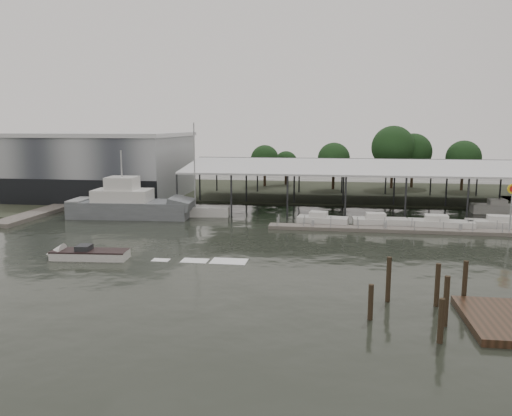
# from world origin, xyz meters

# --- Properties ---
(ground) EXTENTS (200.00, 200.00, 0.00)m
(ground) POSITION_xyz_m (0.00, 0.00, 0.00)
(ground) COLOR black
(ground) RESTS_ON ground
(land_strip_far) EXTENTS (140.00, 30.00, 0.30)m
(land_strip_far) POSITION_xyz_m (0.00, 42.00, 0.10)
(land_strip_far) COLOR #313729
(land_strip_far) RESTS_ON ground
(land_strip_west) EXTENTS (20.00, 40.00, 0.30)m
(land_strip_west) POSITION_xyz_m (-40.00, 30.00, 0.10)
(land_strip_west) COLOR #313729
(land_strip_west) RESTS_ON ground
(storage_warehouse) EXTENTS (24.50, 20.50, 10.50)m
(storage_warehouse) POSITION_xyz_m (-28.00, 29.94, 5.29)
(storage_warehouse) COLOR #969CA0
(storage_warehouse) RESTS_ON ground
(covered_boat_shed) EXTENTS (58.24, 24.00, 6.96)m
(covered_boat_shed) POSITION_xyz_m (17.00, 28.00, 6.13)
(covered_boat_shed) COLOR silver
(covered_boat_shed) RESTS_ON ground
(trawler_dock) EXTENTS (3.00, 18.00, 0.50)m
(trawler_dock) POSITION_xyz_m (-30.00, 14.00, 0.25)
(trawler_dock) COLOR slate
(trawler_dock) RESTS_ON ground
(floating_dock) EXTENTS (28.00, 2.00, 1.40)m
(floating_dock) POSITION_xyz_m (15.00, 10.00, 0.20)
(floating_dock) COLOR slate
(floating_dock) RESTS_ON ground
(shell_fuel_sign) EXTENTS (1.10, 0.18, 5.55)m
(shell_fuel_sign) POSITION_xyz_m (27.00, 9.99, 3.93)
(shell_fuel_sign) COLOR #999C9F
(shell_fuel_sign) RESTS_ON ground
(grey_trawler) EXTENTS (16.02, 5.67, 8.84)m
(grey_trawler) POSITION_xyz_m (-17.32, 13.89, 1.58)
(grey_trawler) COLOR slate
(grey_trawler) RESTS_ON ground
(white_sailboat) EXTENTS (9.99, 3.81, 12.19)m
(white_sailboat) POSITION_xyz_m (-10.12, 16.07, 0.64)
(white_sailboat) COLOR silver
(white_sailboat) RESTS_ON ground
(speedboat_underway) EXTENTS (18.34, 3.60, 2.00)m
(speedboat_underway) POSITION_xyz_m (-13.55, -5.98, 0.39)
(speedboat_underway) COLOR silver
(speedboat_underway) RESTS_ON ground
(moored_cruiser_0) EXTENTS (6.09, 2.94, 1.70)m
(moored_cruiser_0) POSITION_xyz_m (6.99, 12.12, 0.61)
(moored_cruiser_0) COLOR silver
(moored_cruiser_0) RESTS_ON ground
(moored_cruiser_1) EXTENTS (6.31, 2.49, 1.70)m
(moored_cruiser_1) POSITION_xyz_m (13.56, 12.19, 0.61)
(moored_cruiser_1) COLOR silver
(moored_cruiser_1) RESTS_ON ground
(moored_cruiser_2) EXTENTS (7.28, 2.85, 1.70)m
(moored_cruiser_2) POSITION_xyz_m (20.23, 11.85, 0.61)
(moored_cruiser_2) COLOR silver
(moored_cruiser_2) RESTS_ON ground
(moored_cruiser_3) EXTENTS (8.66, 3.04, 1.70)m
(moored_cruiser_3) POSITION_xyz_m (27.40, 12.51, 0.61)
(moored_cruiser_3) COLOR silver
(moored_cruiser_3) RESTS_ON ground
(mooring_pilings) EXTENTS (6.83, 7.58, 3.67)m
(mooring_pilings) POSITION_xyz_m (13.86, -15.08, 1.08)
(mooring_pilings) COLOR #322719
(mooring_pilings) RESTS_ON ground
(horizon_tree_line) EXTENTS (64.62, 11.12, 11.60)m
(horizon_tree_line) POSITION_xyz_m (25.29, 47.59, 6.30)
(horizon_tree_line) COLOR black
(horizon_tree_line) RESTS_ON ground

